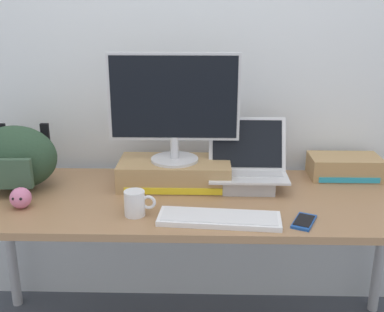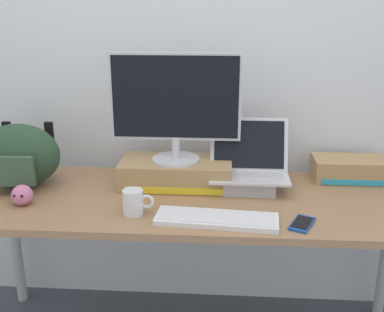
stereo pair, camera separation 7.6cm
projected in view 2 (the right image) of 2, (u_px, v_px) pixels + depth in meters
The scene contains 11 objects.
back_wall at pixel (198, 51), 2.20m from camera, with size 7.00×0.10×2.60m, color silver.
desk at pixel (192, 212), 1.98m from camera, with size 1.98×0.69×0.74m.
toner_box_yellow at pixel (176, 173), 2.07m from camera, with size 0.49×0.25×0.11m.
desktop_monitor at pixel (175, 105), 1.98m from camera, with size 0.56×0.21×0.47m.
open_laptop at pixel (249, 175), 2.03m from camera, with size 0.34×0.24×0.29m.
external_keyboard at pixel (217, 219), 1.73m from camera, with size 0.46×0.18×0.02m.
messenger_backpack at pixel (19, 155), 2.04m from camera, with size 0.36×0.29×0.28m.
coffee_mug at pixel (134, 202), 1.78m from camera, with size 0.12×0.08×0.10m.
cell_phone at pixel (302, 224), 1.70m from camera, with size 0.12×0.15×0.01m.
plush_toy at pixel (22, 195), 1.87m from camera, with size 0.08×0.08×0.08m.
toner_box_cyan at pixel (349, 169), 2.14m from camera, with size 0.32×0.18×0.10m.
Camera 2 is at (0.12, -1.80, 1.51)m, focal length 43.76 mm.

